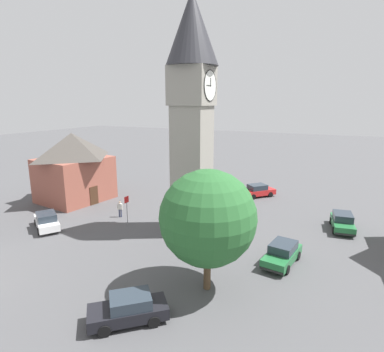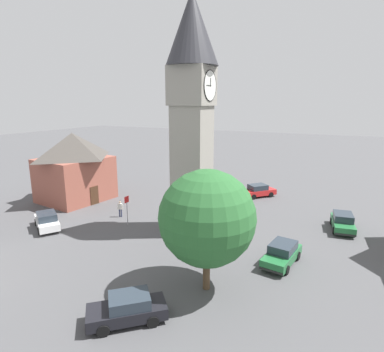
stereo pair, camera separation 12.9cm
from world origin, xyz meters
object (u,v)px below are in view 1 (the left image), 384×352
Objects in this scene: car_black_far at (282,253)px; car_white_side at (129,309)px; car_blue_kerb at (226,198)px; road_sign at (127,206)px; car_red_corner at (258,191)px; pedestrian at (120,207)px; car_silver_kerb at (47,221)px; car_green_alley at (342,222)px; building_corner_back at (74,166)px; clock_tower at (192,97)px; tree at (208,218)px.

car_white_side is at bearing -31.05° from car_black_far.
car_blue_kerb is 1.57× the size of road_sign.
pedestrian is (13.25, -10.59, 0.25)m from car_red_corner.
car_red_corner is (-18.66, 14.67, 0.00)m from car_silver_kerb.
road_sign is at bearing -67.21° from car_green_alley.
building_corner_back reaches higher than pedestrian.
car_white_side is 0.97× the size of car_green_alley.
car_red_corner is (-12.95, 2.67, -11.01)m from clock_tower.
car_white_side is (21.04, 2.37, 0.00)m from car_blue_kerb.
clock_tower is 11.65m from road_sign.
pedestrian reaches higher than car_black_far.
car_black_far is at bearing 20.53° from car_red_corner.
building_corner_back is 11.28m from road_sign.
building_corner_back reaches higher than car_green_alley.
clock_tower reaches higher than car_silver_kerb.
building_corner_back is at bearing -69.68° from car_blue_kerb.
car_white_side is at bearing 37.51° from road_sign.
car_blue_kerb is 1.01× the size of car_green_alley.
road_sign reaches higher than car_red_corner.
car_blue_kerb is 11.75m from road_sign.
car_black_far is 14.62m from road_sign.
car_white_side is 6.55m from tree.
car_blue_kerb and car_black_far have the same top height.
car_red_corner is 17.04m from road_sign.
tree is (21.08, 2.35, 3.88)m from car_red_corner.
car_white_side is (7.11, 14.58, 0.00)m from car_silver_kerb.
car_silver_kerb is 16.22m from car_white_side.
car_green_alley is 16.30m from tree.
tree is 0.90× the size of building_corner_back.
car_red_corner is 1.51× the size of road_sign.
car_silver_kerb is at bearing -37.07° from pedestrian.
pedestrian is at bearing -72.82° from car_green_alley.
car_green_alley is at bearing 79.27° from car_blue_kerb.
tree reaches higher than road_sign.
tree is (7.83, 12.94, 3.63)m from pedestrian.
car_black_far is at bearing 78.78° from building_corner_back.
car_white_side is 1.50× the size of road_sign.
clock_tower is at bearing -148.29° from tree.
car_black_far is 16.70m from pedestrian.
road_sign reaches higher than pedestrian.
pedestrian reaches higher than car_silver_kerb.
clock_tower reaches higher than building_corner_back.
tree is at bearing 59.65° from road_sign.
pedestrian is at bearing -98.75° from car_black_far.
car_white_side is at bearing 51.74° from building_corner_back.
car_white_side is (25.76, -0.09, 0.00)m from car_red_corner.
building_corner_back reaches higher than tree.
building_corner_back is at bearing -110.16° from road_sign.
car_blue_kerb is 13.88m from car_black_far.
clock_tower is at bearing 82.65° from building_corner_back.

